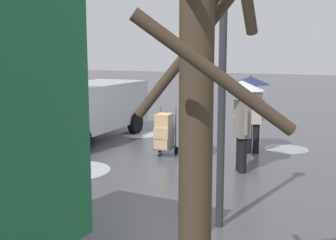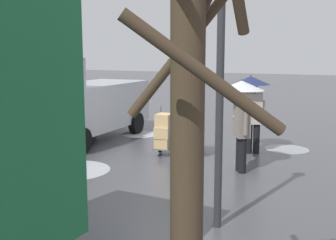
% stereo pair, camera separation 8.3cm
% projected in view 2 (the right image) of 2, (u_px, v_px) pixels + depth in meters
% --- Properties ---
extents(ground_plane, '(90.00, 90.00, 0.00)m').
position_uv_depth(ground_plane, '(166.00, 156.00, 11.36)').
color(ground_plane, '#4C4C51').
extents(slush_patch_near_cluster, '(1.28, 1.28, 0.01)m').
position_uv_depth(slush_patch_near_cluster, '(141.00, 134.00, 14.33)').
color(slush_patch_near_cluster, silver).
rests_on(slush_patch_near_cluster, ground).
extents(slush_patch_under_van, '(1.77, 1.77, 0.01)m').
position_uv_depth(slush_patch_under_van, '(72.00, 170.00, 9.95)').
color(slush_patch_under_van, '#ADAFB5').
rests_on(slush_patch_under_van, ground).
extents(slush_patch_mid_street, '(1.24, 1.24, 0.01)m').
position_uv_depth(slush_patch_mid_street, '(287.00, 149.00, 12.11)').
color(slush_patch_mid_street, '#999BA0').
rests_on(slush_patch_mid_street, ground).
extents(cargo_van_parked_right, '(2.39, 5.43, 2.60)m').
position_uv_depth(cargo_van_parked_right, '(79.00, 104.00, 12.97)').
color(cargo_van_parked_right, '#B7BABF').
rests_on(cargo_van_parked_right, ground).
extents(shopping_cart_vendor, '(0.81, 0.96, 1.02)m').
position_uv_depth(shopping_cart_vendor, '(192.00, 134.00, 11.32)').
color(shopping_cart_vendor, '#1951B2').
rests_on(shopping_cart_vendor, ground).
extents(hand_dolly_boxes, '(0.57, 0.75, 1.32)m').
position_uv_depth(hand_dolly_boxes, '(164.00, 132.00, 11.28)').
color(hand_dolly_boxes, '#515156').
rests_on(hand_dolly_boxes, ground).
extents(pedestrian_pink_side, '(1.04, 1.04, 2.15)m').
position_uv_depth(pedestrian_pink_side, '(252.00, 96.00, 11.40)').
color(pedestrian_pink_side, black).
rests_on(pedestrian_pink_side, ground).
extents(pedestrian_black_side, '(1.04, 1.04, 2.15)m').
position_uv_depth(pedestrian_black_side, '(242.00, 104.00, 9.63)').
color(pedestrian_black_side, black).
rests_on(pedestrian_black_side, ground).
extents(bare_tree_near, '(1.31, 1.32, 4.00)m').
position_uv_depth(bare_tree_near, '(188.00, 154.00, 2.97)').
color(bare_tree_near, '#423323').
rests_on(bare_tree_near, ground).
extents(street_lamp, '(0.28, 0.28, 3.86)m').
position_uv_depth(street_lamp, '(220.00, 77.00, 6.36)').
color(street_lamp, '#2D2D33').
rests_on(street_lamp, ground).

